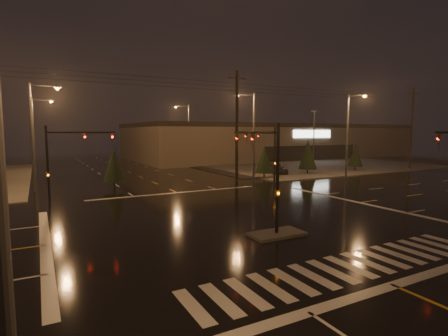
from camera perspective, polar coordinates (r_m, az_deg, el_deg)
The scene contains 24 objects.
ground at distance 22.51m, azimuth 2.41°, elevation -8.31°, with size 140.00×140.00×0.00m, color black.
sidewalk_ne at distance 64.03m, azimuth 11.93°, elevation 0.85°, with size 36.00×36.00×0.12m, color #4A4842.
median_island at distance 19.28m, azimuth 8.57°, elevation -10.58°, with size 3.00×1.60×0.15m, color #4A4842.
crosswalk at distance 15.80m, azimuth 19.85°, elevation -14.90°, with size 15.00×2.60×0.01m, color beige.
stop_bar_near at distance 14.65m, azimuth 25.92°, elevation -16.84°, with size 16.00×0.50×0.01m, color beige.
stop_bar_far at distance 32.27m, azimuth -7.59°, elevation -4.01°, with size 16.00×0.50×0.01m, color beige.
parking_lot at distance 65.92m, azimuth 16.38°, elevation 0.87°, with size 50.00×24.00×0.08m, color black.
retail_building at distance 79.53m, azimuth 7.32°, elevation 4.61°, with size 60.20×28.30×7.20m.
signal_mast_median at distance 19.33m, azimuth 7.09°, elevation 0.59°, with size 0.25×4.59×6.00m.
signal_mast_ne at distance 35.56m, azimuth 7.33°, elevation 3.04°, with size 4.84×1.86×6.00m.
signal_mast_nw at distance 29.02m, azimuth -24.92°, elevation 1.92°, with size 4.84×1.86×6.00m.
streetlight_0 at distance 3.80m, azimuth -29.55°, elevation 9.48°, with size 2.77×0.32×10.00m.
streetlight_1 at distance 36.79m, azimuth -28.41°, elevation 5.62°, with size 2.77×0.32×10.00m.
streetlight_2 at distance 52.79m, azimuth -28.37°, elevation 5.48°, with size 2.77×0.32×10.00m.
streetlight_3 at distance 41.32m, azimuth 4.54°, elevation 6.25°, with size 2.77×0.32×10.00m.
streetlight_4 at distance 59.15m, azimuth -6.04°, elevation 6.12°, with size 2.77×0.32×10.00m.
streetlight_6 at distance 44.66m, azimuth 19.81°, elevation 5.89°, with size 0.32×2.77×10.00m.
utility_pole_1 at distance 37.96m, azimuth 2.11°, elevation 6.80°, with size 2.20×0.32×12.00m.
utility_pole_2 at distance 59.06m, azimuth 28.28°, elevation 5.77°, with size 2.20×0.32×12.00m.
conifer_0 at distance 41.89m, azimuth 6.58°, elevation 1.50°, with size 2.12×2.12×4.01m.
conifer_1 at distance 47.10m, azimuth 13.52°, elevation 2.11°, with size 2.38×2.38×4.42m.
conifer_2 at distance 52.78m, azimuth 20.64°, elevation 1.97°, with size 2.02×2.02×3.86m.
conifer_3 at distance 35.85m, azimuth -17.51°, elevation 0.54°, with size 2.12×2.12×4.02m.
car_parked at distance 46.60m, azimuth 8.34°, elevation -0.02°, with size 1.85×4.59×1.56m, color black.
Camera 1 is at (-11.12, -18.79, 5.51)m, focal length 28.00 mm.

